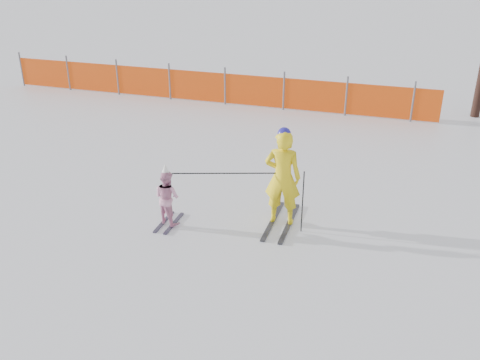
{
  "coord_description": "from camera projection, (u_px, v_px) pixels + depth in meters",
  "views": [
    {
      "loc": [
        2.74,
        -8.34,
        5.36
      ],
      "look_at": [
        0.0,
        0.5,
        1.0
      ],
      "focal_mm": 40.0,
      "sensor_mm": 36.0,
      "label": 1
    }
  ],
  "objects": [
    {
      "name": "adult",
      "position": [
        283.0,
        177.0,
        10.31
      ],
      "size": [
        0.74,
        1.63,
        2.03
      ],
      "color": "black",
      "rests_on": "ground"
    },
    {
      "name": "child",
      "position": [
        167.0,
        197.0,
        10.48
      ],
      "size": [
        0.66,
        0.88,
        1.3
      ],
      "color": "black",
      "rests_on": "ground"
    },
    {
      "name": "safety_fence",
      "position": [
        208.0,
        87.0,
        17.93
      ],
      "size": [
        14.86,
        0.06,
        1.25
      ],
      "color": "#595960",
      "rests_on": "ground"
    },
    {
      "name": "ski_poles",
      "position": [
        255.0,
        184.0,
        10.23
      ],
      "size": [
        2.5,
        0.63,
        1.28
      ],
      "color": "black",
      "rests_on": "ground"
    },
    {
      "name": "ground",
      "position": [
        232.0,
        238.0,
        10.22
      ],
      "size": [
        120.0,
        120.0,
        0.0
      ],
      "primitive_type": "plane",
      "color": "white",
      "rests_on": "ground"
    }
  ]
}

